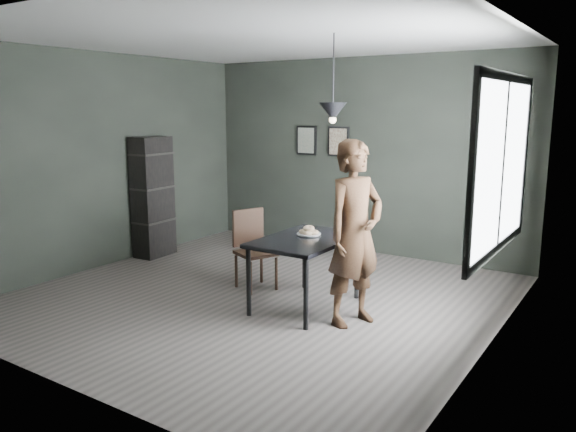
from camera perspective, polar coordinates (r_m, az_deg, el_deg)
The scene contains 13 objects.
ground at distance 6.40m, azimuth -2.90°, elevation -8.13°, with size 5.00×5.00×0.00m, color #36312F.
back_wall at distance 8.23m, azimuth 7.38°, elevation 6.05°, with size 5.00×0.10×2.80m, color black.
ceiling at distance 6.09m, azimuth -3.16°, elevation 17.64°, with size 5.00×5.00×0.02m.
window_assembly at distance 5.22m, azimuth 20.94°, elevation 4.85°, with size 0.04×1.96×1.56m.
cafe_table at distance 5.89m, azimuth 1.77°, elevation -2.99°, with size 0.80×1.20×0.75m.
white_plate at distance 6.00m, azimuth 2.12°, elevation -1.90°, with size 0.23×0.23×0.01m, color white.
donut_pile at distance 5.99m, azimuth 2.13°, elevation -1.56°, with size 0.22×0.22×0.09m.
woman at distance 5.43m, azimuth 6.80°, elevation -1.77°, with size 0.66×0.43×1.80m, color black.
wood_chair at distance 6.58m, azimuth -3.65°, elevation -2.81°, with size 0.53×0.53×0.92m.
shelf_unit at distance 8.16m, azimuth -13.57°, elevation 1.89°, with size 0.32×0.56×1.69m, color black.
pendant_lamp at distance 5.67m, azimuth 4.58°, elevation 10.53°, with size 0.28×0.28×0.86m.
framed_print_left at distance 8.61m, azimuth 1.89°, elevation 7.69°, with size 0.34×0.04×0.44m.
framed_print_right at distance 8.34m, azimuth 5.14°, elevation 7.54°, with size 0.34×0.04×0.44m.
Camera 1 is at (3.58, -4.87, 2.09)m, focal length 35.00 mm.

